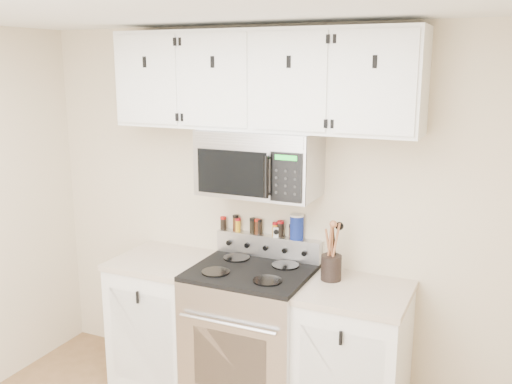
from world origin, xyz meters
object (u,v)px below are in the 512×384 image
range (251,335)px  utensil_crock (331,265)px  microwave (259,163)px  salt_canister (297,227)px

range → utensil_crock: 0.74m
utensil_crock → microwave: bearing=178.0°
microwave → utensil_crock: (0.50, -0.02, -0.62)m
microwave → salt_canister: microwave is taller
utensil_crock → salt_canister: size_ratio=2.20×
range → microwave: bearing=89.8°
range → microwave: (0.00, 0.13, 1.14)m
microwave → salt_canister: 0.51m
utensil_crock → salt_canister: bearing=149.8°
range → microwave: microwave is taller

